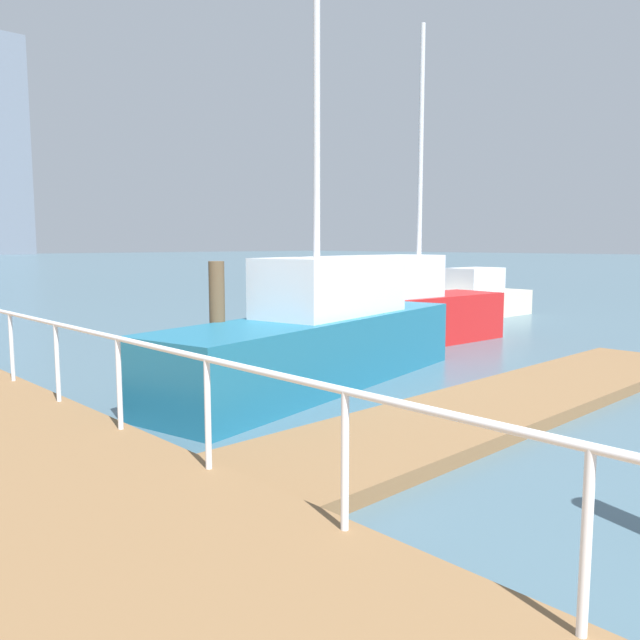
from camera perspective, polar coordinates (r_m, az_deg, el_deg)
name	(u,v)px	position (r m, az deg, el deg)	size (l,w,h in m)	color
ground_plane	(50,338)	(18.48, -22.91, -1.51)	(300.00, 300.00, 0.00)	#476675
floating_dock	(506,403)	(10.24, 16.23, -7.11)	(11.46, 2.00, 0.18)	olive
boardwalk_railing	(207,380)	(6.04, -10.04, -5.33)	(0.06, 25.07, 1.08)	white
dock_piling_1	(312,330)	(12.19, -0.74, -0.90)	(0.26, 0.26, 1.74)	brown
dock_piling_2	(217,329)	(10.69, -9.13, -0.77)	(0.26, 0.26, 2.22)	brown
moored_boat_2	(478,299)	(22.53, 13.87, 1.87)	(4.53, 1.61, 1.69)	beige
moored_boat_3	(320,334)	(11.40, 0.01, -1.29)	(7.35, 3.13, 9.90)	#1E6B8C
moored_boat_4	(413,310)	(16.07, 8.32, 0.93)	(5.21, 1.86, 7.72)	red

